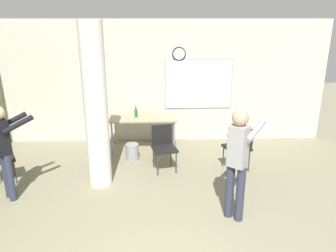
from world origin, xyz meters
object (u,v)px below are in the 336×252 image
object	(u,v)px
person_playing_side	(238,156)
folding_table	(143,119)
bottle_on_table	(136,113)
chair_mid_room	(239,146)
chair_table_front	(164,145)
person_watching_back	(5,146)

from	to	relation	value
person_playing_side	folding_table	bearing A→B (deg)	117.84
folding_table	bottle_on_table	size ratio (longest dim) A/B	5.87
chair_mid_room	person_playing_side	bearing A→B (deg)	-105.17
chair_mid_room	chair_table_front	distance (m)	1.43
person_playing_side	person_watching_back	bearing A→B (deg)	169.09
bottle_on_table	person_playing_side	xyz separation A→B (m)	(1.58, -2.68, 0.13)
bottle_on_table	chair_table_front	bearing A→B (deg)	-60.59
folding_table	bottle_on_table	xyz separation A→B (m)	(-0.16, -0.02, 0.15)
chair_mid_room	person_playing_side	distance (m)	1.67
person_playing_side	person_watching_back	distance (m)	3.58
bottle_on_table	person_watching_back	size ratio (longest dim) A/B	0.16
bottle_on_table	person_watching_back	xyz separation A→B (m)	(-1.93, -2.00, 0.06)
chair_table_front	person_watching_back	world-z (taller)	person_watching_back
bottle_on_table	chair_mid_room	xyz separation A→B (m)	(2.00, -1.14, -0.34)
folding_table	person_playing_side	distance (m)	3.06
chair_mid_room	chair_table_front	size ratio (longest dim) A/B	1.00
folding_table	chair_mid_room	distance (m)	2.18
chair_mid_room	chair_table_front	xyz separation A→B (m)	(-1.43, 0.12, 0.00)
folding_table	bottle_on_table	world-z (taller)	bottle_on_table
chair_mid_room	chair_table_front	bearing A→B (deg)	175.14
folding_table	bottle_on_table	bearing A→B (deg)	-173.68
chair_mid_room	person_playing_side	world-z (taller)	person_playing_side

